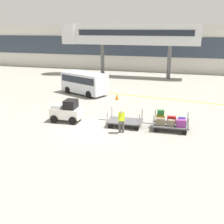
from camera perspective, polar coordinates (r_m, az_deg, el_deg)
The scene contains 10 objects.
ground_plane at distance 17.80m, azimuth -3.89°, elevation -3.68°, with size 120.00×120.00×0.00m, color gray.
apron_lead_line at distance 25.92m, azimuth 9.57°, elevation 2.90°, with size 15.03×0.20×0.01m, color yellow.
terminal_building at distance 42.07m, azimuth 8.33°, elevation 13.03°, with size 61.42×2.51×6.59m.
jet_bridge at distance 36.67m, azimuth 2.19°, elevation 15.89°, with size 18.30×3.00×6.78m.
baggage_tug at distance 19.30m, azimuth -9.49°, elevation 0.17°, with size 2.14×1.30×1.58m.
baggage_cart_lead at distance 18.25m, azimuth 2.69°, elevation -1.96°, with size 3.03×1.49×1.10m.
baggage_cart_middle at distance 17.90m, azimuth 12.08°, elevation -2.12°, with size 3.03×1.49×1.21m.
baggage_handler at distance 16.94m, azimuth 1.99°, elevation -1.65°, with size 0.48×0.50×1.56m.
shuttle_van at distance 27.06m, azimuth -5.82°, elevation 6.34°, with size 5.16×3.71×2.10m.
safety_cone_near at distance 24.95m, azimuth 1.07°, elevation 3.22°, with size 0.36×0.36×0.55m, color orange.
Camera 1 is at (5.71, -15.59, 6.40)m, focal length 43.67 mm.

